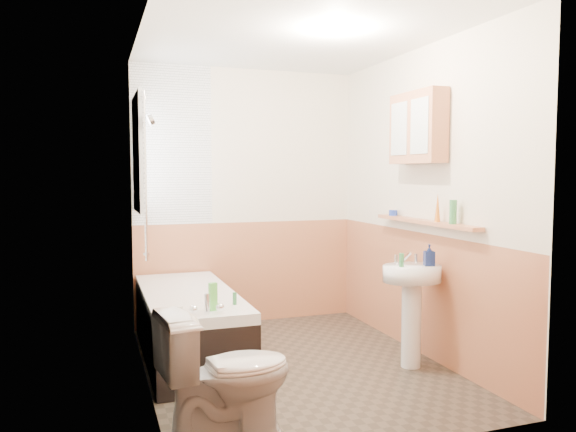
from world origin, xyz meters
The scene contains 26 objects.
floor centered at (0.00, 0.00, 0.00)m, with size 2.80×2.80×0.00m, color #302922.
ceiling centered at (0.00, 0.00, 2.50)m, with size 2.80×2.80×0.00m, color white.
wall_back centered at (0.00, 1.41, 1.25)m, with size 2.20×0.02×2.50m, color beige.
wall_front centered at (0.00, -1.41, 1.25)m, with size 2.20×0.02×2.50m, color beige.
wall_left centered at (-1.11, 0.00, 1.25)m, with size 0.02×2.80×2.50m, color beige.
wall_right centered at (1.11, 0.00, 1.25)m, with size 0.02×2.80×2.50m, color beige.
wainscot_right centered at (1.09, 0.00, 0.50)m, with size 0.01×2.80×1.00m, color #C67A51.
wainscot_front centered at (0.00, -1.39, 0.50)m, with size 2.20×0.01×1.00m, color #C67A51.
wainscot_back centered at (0.00, 1.39, 0.50)m, with size 2.20×0.01×1.00m, color #C67A51.
tile_cladding_left centered at (-1.09, 0.00, 1.25)m, with size 0.01×2.80×2.50m, color white.
tile_return_back centered at (-0.73, 1.39, 1.75)m, with size 0.75×0.01×1.50m, color white.
window centered at (-1.06, 0.95, 1.65)m, with size 0.03×0.79×0.99m.
bathtub centered at (-0.73, 0.49, 0.28)m, with size 0.70×1.74×0.68m.
shower_riser centered at (-1.04, 0.51, 1.56)m, with size 0.11×0.09×1.32m.
toilet centered at (-0.76, -1.00, 0.37)m, with size 0.42×0.75×0.73m, color white.
sink centered at (0.84, -0.31, 0.56)m, with size 0.46×0.37×0.89m.
pine_shelf centered at (1.04, -0.15, 1.10)m, with size 0.10×1.34×0.03m, color #C67A51.
medicine_cabinet centered at (1.01, -0.07, 1.84)m, with size 0.16×0.63×0.57m.
foam_can centered at (1.04, -0.52, 1.20)m, with size 0.05×0.05×0.18m, color #388447.
green_bottle centered at (1.04, -0.33, 1.22)m, with size 0.04×0.04×0.22m, color orange.
black_jar centered at (1.04, 0.34, 1.14)m, with size 0.07×0.07×0.05m, color #19339E.
soap_bottle centered at (0.95, -0.36, 0.82)m, with size 0.07×0.16×0.08m, color navy.
clear_bottle centered at (0.73, -0.33, 0.84)m, with size 0.04×0.04×0.10m, color #388447.
blue_gel centered at (-0.67, -0.20, 0.63)m, with size 0.05×0.03×0.19m, color #59C647.
cream_jar centered at (-0.92, -0.21, 0.56)m, with size 0.09×0.09×0.05m, color silver.
orange_bottle centered at (-0.49, -0.08, 0.58)m, with size 0.03×0.03×0.09m, color #388447.
Camera 1 is at (-1.43, -3.97, 1.48)m, focal length 35.00 mm.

